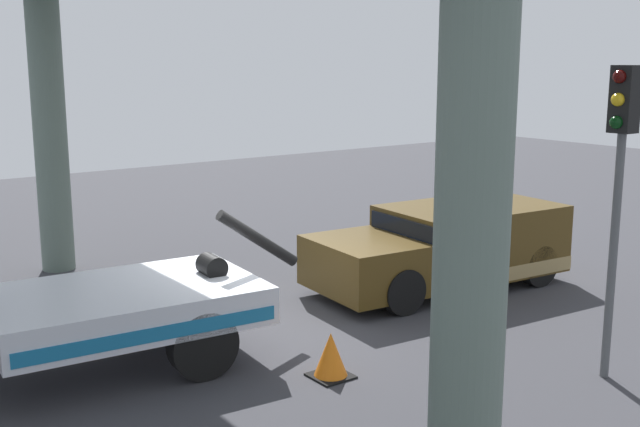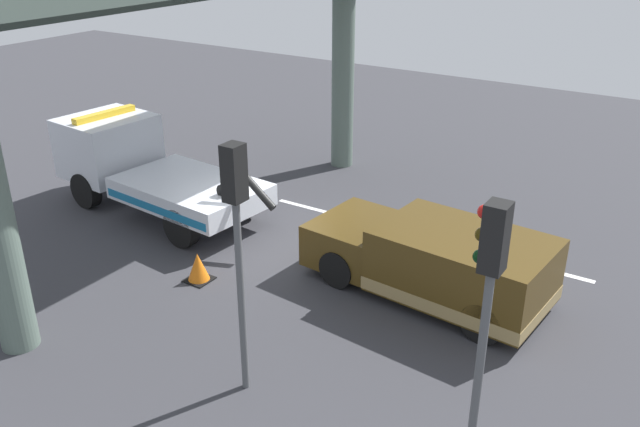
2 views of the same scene
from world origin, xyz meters
TOP-DOWN VIEW (x-y plane):
  - ground_plane at (0.00, 0.00)m, footprint 60.00×40.00m
  - lane_stripe_west at (-6.00, -2.40)m, footprint 2.60×0.16m
  - lane_stripe_mid at (0.00, -2.40)m, footprint 2.60×0.16m
  - towed_van_green at (-4.50, 0.01)m, footprint 5.36×2.61m
  - traffic_light_far at (-2.98, 4.58)m, footprint 0.39×0.32m
  - traffic_cone_orange at (0.17, 2.26)m, footprint 0.56×0.56m

SIDE VIEW (x-z plane):
  - ground_plane at x=0.00m, z-range -0.10..0.00m
  - lane_stripe_west at x=-6.00m, z-range 0.00..0.01m
  - lane_stripe_mid at x=0.00m, z-range 0.00..0.01m
  - traffic_cone_orange at x=0.17m, z-range -0.02..0.65m
  - towed_van_green at x=-4.50m, z-range -0.01..1.57m
  - traffic_light_far at x=-2.98m, z-range 1.00..5.40m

